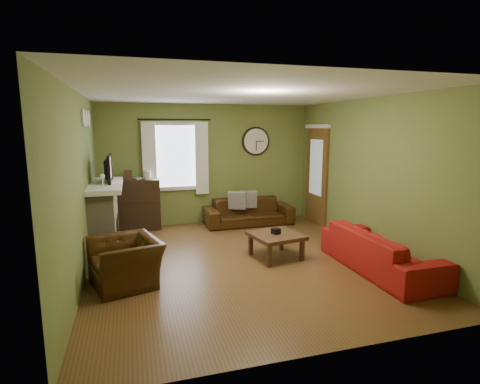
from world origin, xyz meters
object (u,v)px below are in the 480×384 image
object	(u,v)px
coffee_table	(276,246)
bookshelf	(138,205)
armchair	(126,262)
sofa_brown	(249,212)
sofa_red	(380,250)

from	to	relation	value
coffee_table	bookshelf	bearing A→B (deg)	131.42
bookshelf	coffee_table	size ratio (longest dim) A/B	1.39
armchair	coffee_table	xyz separation A→B (m)	(2.34, 0.39, -0.11)
bookshelf	sofa_brown	size ratio (longest dim) A/B	0.55
sofa_brown	sofa_red	world-z (taller)	sofa_red
sofa_brown	coffee_table	world-z (taller)	sofa_brown
sofa_red	coffee_table	size ratio (longest dim) A/B	2.75
sofa_red	coffee_table	xyz separation A→B (m)	(-1.28, 0.94, -0.10)
armchair	bookshelf	bearing A→B (deg)	159.37
sofa_brown	sofa_red	distance (m)	3.29
bookshelf	sofa_red	world-z (taller)	bookshelf
bookshelf	sofa_red	distance (m)	4.76
bookshelf	armchair	bearing A→B (deg)	-94.66
bookshelf	coffee_table	bearing A→B (deg)	-48.58
coffee_table	armchair	bearing A→B (deg)	-170.42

